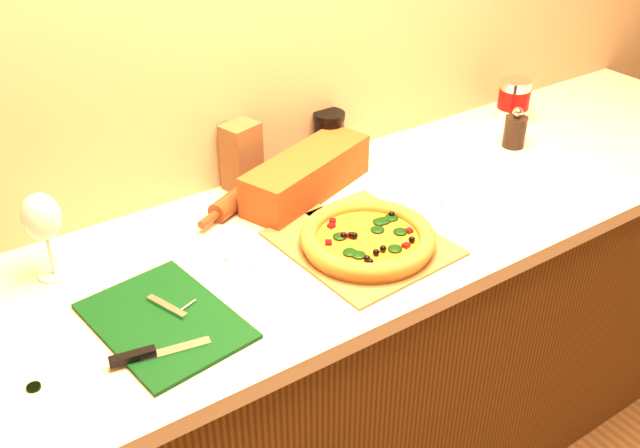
# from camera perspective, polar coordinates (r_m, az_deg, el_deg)

# --- Properties ---
(cabinet) EXTENTS (2.80, 0.65, 0.86)m
(cabinet) POSITION_cam_1_polar(r_m,az_deg,el_deg) (1.97, 1.48, -11.67)
(cabinet) COLOR #40210D
(cabinet) RESTS_ON ground
(countertop) EXTENTS (2.84, 0.68, 0.04)m
(countertop) POSITION_cam_1_polar(r_m,az_deg,el_deg) (1.69, 1.69, -0.60)
(countertop) COLOR beige
(countertop) RESTS_ON cabinet
(pizza_peel) EXTENTS (0.34, 0.49, 0.01)m
(pizza_peel) POSITION_cam_1_polar(r_m,az_deg,el_deg) (1.62, 3.04, -1.31)
(pizza_peel) COLOR brown
(pizza_peel) RESTS_ON countertop
(pizza) EXTENTS (0.30, 0.30, 0.04)m
(pizza) POSITION_cam_1_polar(r_m,az_deg,el_deg) (1.59, 3.84, -1.16)
(pizza) COLOR #B9702E
(pizza) RESTS_ON pizza_peel
(cutting_board) EXTENTS (0.27, 0.35, 0.02)m
(cutting_board) POSITION_cam_1_polar(r_m,az_deg,el_deg) (1.42, -12.39, -7.65)
(cutting_board) COLOR black
(cutting_board) RESTS_ON countertop
(bottle_cap) EXTENTS (0.03, 0.03, 0.01)m
(bottle_cap) POSITION_cam_1_polar(r_m,az_deg,el_deg) (1.35, -21.93, -12.01)
(bottle_cap) COLOR black
(bottle_cap) RESTS_ON countertop
(pepper_grinder) EXTENTS (0.06, 0.06, 0.12)m
(pepper_grinder) POSITION_cam_1_polar(r_m,az_deg,el_deg) (2.11, 15.33, 7.23)
(pepper_grinder) COLOR black
(pepper_grinder) RESTS_ON countertop
(rolling_pin) EXTENTS (0.34, 0.18, 0.05)m
(rolling_pin) POSITION_cam_1_polar(r_m,az_deg,el_deg) (1.78, -5.92, 2.60)
(rolling_pin) COLOR #511F0D
(rolling_pin) RESTS_ON countertop
(coffee_canister) EXTENTS (0.09, 0.09, 0.13)m
(coffee_canister) POSITION_cam_1_polar(r_m,az_deg,el_deg) (2.27, 15.24, 9.57)
(coffee_canister) COLOR silver
(coffee_canister) RESTS_ON countertop
(bread_bag) EXTENTS (0.40, 0.25, 0.11)m
(bread_bag) POSITION_cam_1_polar(r_m,az_deg,el_deg) (1.79, -1.06, 3.96)
(bread_bag) COLOR #672E13
(bread_bag) RESTS_ON countertop
(wine_glass) EXTENTS (0.08, 0.08, 0.20)m
(wine_glass) POSITION_cam_1_polar(r_m,az_deg,el_deg) (1.55, -21.37, 0.37)
(wine_glass) COLOR silver
(wine_glass) RESTS_ON countertop
(paper_bag) EXTENTS (0.10, 0.09, 0.18)m
(paper_bag) POSITION_cam_1_polar(r_m,az_deg,el_deg) (1.81, -6.29, 5.40)
(paper_bag) COLOR brown
(paper_bag) RESTS_ON countertop
(dark_jar) EXTENTS (0.09, 0.09, 0.14)m
(dark_jar) POSITION_cam_1_polar(r_m,az_deg,el_deg) (1.95, 0.74, 7.06)
(dark_jar) COLOR black
(dark_jar) RESTS_ON countertop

